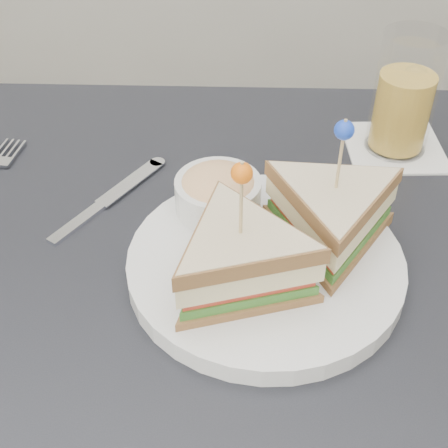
% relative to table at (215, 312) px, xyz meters
% --- Properties ---
extents(table, '(0.80, 0.80, 0.75)m').
position_rel_table_xyz_m(table, '(0.00, 0.00, 0.00)').
color(table, black).
rests_on(table, ground).
extents(plate_meal, '(0.36, 0.35, 0.17)m').
position_rel_table_xyz_m(plate_meal, '(0.06, -0.01, 0.12)').
color(plate_meal, silver).
rests_on(plate_meal, table).
extents(cutlery_knife, '(0.12, 0.18, 0.01)m').
position_rel_table_xyz_m(cutlery_knife, '(-0.14, 0.10, 0.08)').
color(cutlery_knife, silver).
rests_on(cutlery_knife, table).
extents(drink_set, '(0.13, 0.13, 0.16)m').
position_rel_table_xyz_m(drink_set, '(0.23, 0.23, 0.15)').
color(drink_set, white).
rests_on(drink_set, table).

